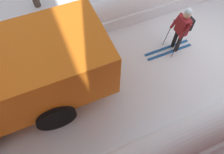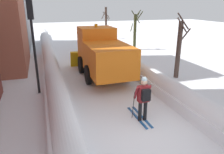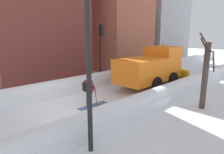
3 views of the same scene
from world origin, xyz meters
name	(u,v)px [view 3 (image 3 of 3)]	position (x,y,z in m)	size (l,w,h in m)	color
ground_plane	(168,79)	(0.00, 10.00, 0.00)	(80.00, 80.00, 0.00)	white
snowbank_left	(144,70)	(-2.63, 10.00, 0.44)	(1.10, 36.00, 1.01)	white
snowbank_right	(199,80)	(2.63, 10.00, 0.38)	(1.10, 36.00, 0.93)	white
building_concrete_far	(149,19)	(-8.53, 19.02, 5.94)	(8.90, 7.93, 11.88)	#9EA0A5
plow_truck	(152,67)	(0.40, 6.77, 1.48)	(3.20, 5.98, 3.12)	orange
skier	(89,89)	(0.39, 1.01, 1.00)	(0.62, 1.80, 1.81)	black
traffic_light_pole	(101,42)	(-3.42, 5.30, 3.18)	(0.28, 0.42, 4.54)	black
street_lamp	(88,52)	(3.55, -1.40, 3.28)	(0.40, 0.40, 5.17)	black
bare_tree_near	(205,74)	(4.69, 5.11, 1.80)	(0.84, 0.94, 3.88)	#43332C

